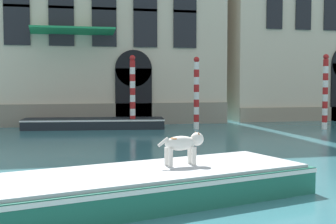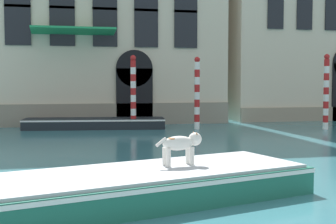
{
  "view_description": "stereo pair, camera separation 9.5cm",
  "coord_description": "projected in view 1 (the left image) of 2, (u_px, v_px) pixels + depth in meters",
  "views": [
    {
      "loc": [
        0.16,
        -1.41,
        2.33
      ],
      "look_at": [
        3.99,
        15.33,
        1.2
      ],
      "focal_mm": 50.0,
      "sensor_mm": 36.0,
      "label": 1
    },
    {
      "loc": [
        0.25,
        -1.44,
        2.33
      ],
      "look_at": [
        3.99,
        15.33,
        1.2
      ],
      "focal_mm": 50.0,
      "sensor_mm": 36.0,
      "label": 2
    }
  ],
  "objects": [
    {
      "name": "palazzo_left",
      "position": [
        99.0,
        6.0,
        27.26
      ],
      "size": [
        13.65,
        7.4,
        13.43
      ],
      "color": "beige",
      "rests_on": "ground_plane"
    },
    {
      "name": "mooring_pole_0",
      "position": [
        133.0,
        92.0,
        22.66
      ],
      "size": [
        0.27,
        0.27,
        3.59
      ],
      "color": "white",
      "rests_on": "ground_plane"
    },
    {
      "name": "dog_on_deck",
      "position": [
        184.0,
        144.0,
        9.6
      ],
      "size": [
        1.02,
        0.42,
        0.68
      ],
      "rotation": [
        0.0,
        0.0,
        0.19
      ],
      "color": "silver",
      "rests_on": "boat_foreground"
    },
    {
      "name": "mooring_pole_1",
      "position": [
        325.0,
        91.0,
        22.61
      ],
      "size": [
        0.27,
        0.27,
        3.64
      ],
      "color": "white",
      "rests_on": "ground_plane"
    },
    {
      "name": "boat_foreground",
      "position": [
        111.0,
        189.0,
        8.75
      ],
      "size": [
        8.54,
        4.45,
        0.61
      ],
      "rotation": [
        0.0,
        0.0,
        0.27
      ],
      "color": "#1E6651",
      "rests_on": "ground_plane"
    },
    {
      "name": "mooring_pole_4",
      "position": [
        196.0,
        93.0,
        22.61
      ],
      "size": [
        0.27,
        0.27,
        3.51
      ],
      "color": "white",
      "rests_on": "ground_plane"
    },
    {
      "name": "boat_moored_near_palazzo",
      "position": [
        94.0,
        123.0,
        23.0
      ],
      "size": [
        7.0,
        2.49,
        0.51
      ],
      "rotation": [
        0.0,
        0.0,
        -0.12
      ],
      "color": "black",
      "rests_on": "ground_plane"
    }
  ]
}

